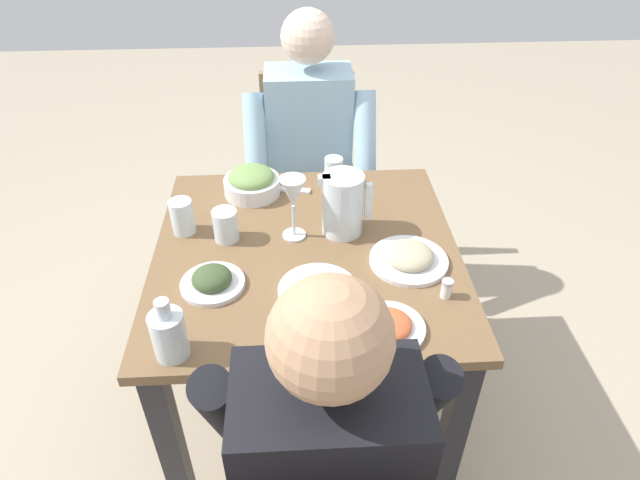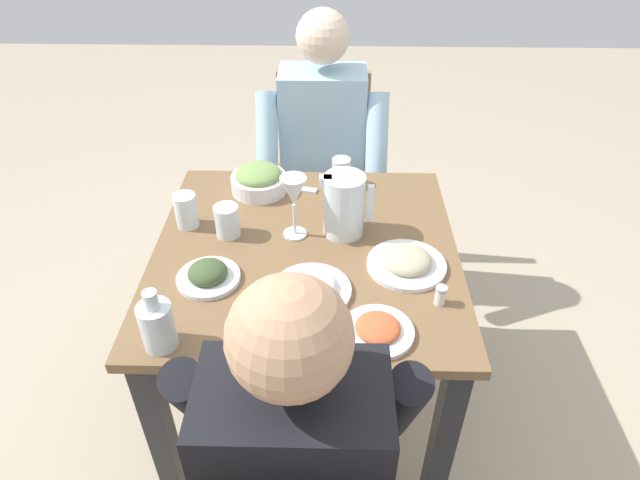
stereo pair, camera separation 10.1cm
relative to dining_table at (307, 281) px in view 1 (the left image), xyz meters
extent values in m
plane|color=tan|center=(0.00, 0.00, -0.58)|extent=(8.00, 8.00, 0.00)
cube|color=brown|center=(0.00, 0.00, 0.10)|extent=(0.87, 0.87, 0.03)
cube|color=#232328|center=(-0.38, -0.38, -0.25)|extent=(0.06, 0.06, 0.67)
cube|color=#232328|center=(0.38, -0.38, -0.25)|extent=(0.06, 0.06, 0.67)
cube|color=#232328|center=(-0.38, 0.38, -0.25)|extent=(0.06, 0.06, 0.67)
cube|color=#232328|center=(0.38, 0.38, -0.25)|extent=(0.06, 0.06, 0.67)
cube|color=#997047|center=(0.21, 0.90, -0.36)|extent=(0.04, 0.04, 0.45)
cube|color=#997047|center=(-0.13, 0.90, -0.36)|extent=(0.04, 0.04, 0.45)
cube|color=#997047|center=(0.21, 0.56, -0.36)|extent=(0.04, 0.04, 0.45)
cube|color=#997047|center=(-0.13, 0.56, -0.36)|extent=(0.04, 0.04, 0.45)
cube|color=#997047|center=(0.04, 0.73, -0.13)|extent=(0.40, 0.40, 0.03)
cube|color=#997047|center=(0.04, 0.91, 0.10)|extent=(0.38, 0.04, 0.42)
cube|color=black|center=(0.01, -0.70, 0.14)|extent=(0.32, 0.20, 0.50)
sphere|color=tan|center=(0.01, -0.70, 0.51)|extent=(0.19, 0.19, 0.19)
cylinder|color=#665B4C|center=(-0.07, -0.51, -0.14)|extent=(0.11, 0.38, 0.11)
cylinder|color=#665B4C|center=(-0.07, -0.32, -0.35)|extent=(0.10, 0.10, 0.47)
cylinder|color=black|center=(-0.19, -0.56, 0.16)|extent=(0.08, 0.23, 0.37)
cylinder|color=#665B4C|center=(0.10, -0.51, -0.14)|extent=(0.11, 0.38, 0.11)
cylinder|color=#665B4C|center=(0.10, -0.32, -0.35)|extent=(0.10, 0.10, 0.47)
cylinder|color=black|center=(0.21, -0.56, 0.16)|extent=(0.08, 0.23, 0.37)
cube|color=#9EC6E0|center=(0.04, 0.70, 0.14)|extent=(0.32, 0.20, 0.50)
sphere|color=beige|center=(0.04, 0.70, 0.51)|extent=(0.19, 0.19, 0.19)
cylinder|color=#665B4C|center=(0.12, 0.51, -0.14)|extent=(0.11, 0.38, 0.11)
cylinder|color=#665B4C|center=(0.12, 0.32, -0.35)|extent=(0.10, 0.10, 0.47)
cylinder|color=#9EC6E0|center=(0.24, 0.56, 0.16)|extent=(0.08, 0.23, 0.37)
cylinder|color=#665B4C|center=(-0.05, 0.51, -0.14)|extent=(0.11, 0.38, 0.11)
cylinder|color=#665B4C|center=(-0.05, 0.32, -0.35)|extent=(0.10, 0.10, 0.47)
cylinder|color=#9EC6E0|center=(-0.16, 0.56, 0.16)|extent=(0.08, 0.23, 0.37)
cylinder|color=silver|center=(0.11, 0.09, 0.21)|extent=(0.12, 0.12, 0.19)
cube|color=silver|center=(0.18, 0.09, 0.22)|extent=(0.02, 0.02, 0.11)
cube|color=silver|center=(0.06, 0.09, 0.30)|extent=(0.04, 0.03, 0.02)
cylinder|color=white|center=(-0.17, 0.31, 0.15)|extent=(0.18, 0.18, 0.05)
ellipsoid|color=#759951|center=(-0.17, 0.31, 0.18)|extent=(0.15, 0.15, 0.06)
cylinder|color=white|center=(0.19, -0.33, 0.13)|extent=(0.18, 0.18, 0.01)
ellipsoid|color=#CC5B33|center=(0.19, -0.33, 0.14)|extent=(0.11, 0.11, 0.03)
cylinder|color=white|center=(-0.25, -0.14, 0.13)|extent=(0.17, 0.17, 0.01)
ellipsoid|color=#3D512D|center=(-0.25, -0.14, 0.15)|extent=(0.11, 0.11, 0.06)
cylinder|color=white|center=(0.02, -0.18, 0.13)|extent=(0.21, 0.21, 0.01)
ellipsoid|color=white|center=(0.02, -0.18, 0.14)|extent=(0.13, 0.13, 0.05)
cylinder|color=white|center=(0.28, -0.07, 0.13)|extent=(0.22, 0.22, 0.01)
ellipsoid|color=#B7AD89|center=(0.28, -0.07, 0.15)|extent=(0.14, 0.14, 0.05)
cylinder|color=silver|center=(-0.36, 0.11, 0.17)|extent=(0.07, 0.07, 0.11)
cylinder|color=silver|center=(0.10, 0.36, 0.17)|extent=(0.06, 0.06, 0.10)
cylinder|color=silver|center=(-0.23, 0.06, 0.17)|extent=(0.07, 0.07, 0.10)
cylinder|color=silver|center=(-0.03, 0.07, 0.12)|extent=(0.07, 0.07, 0.01)
cylinder|color=silver|center=(-0.03, 0.07, 0.18)|extent=(0.01, 0.01, 0.10)
cone|color=silver|center=(-0.03, 0.07, 0.27)|extent=(0.08, 0.08, 0.09)
cylinder|color=silver|center=(-0.32, -0.37, 0.18)|extent=(0.08, 0.08, 0.12)
cylinder|color=white|center=(-0.32, -0.37, 0.16)|extent=(0.07, 0.07, 0.07)
cylinder|color=silver|center=(-0.32, -0.37, 0.26)|extent=(0.03, 0.03, 0.04)
cylinder|color=white|center=(0.35, -0.22, 0.14)|extent=(0.03, 0.03, 0.04)
cylinder|color=#B2B2B7|center=(0.35, -0.22, 0.17)|extent=(0.03, 0.03, 0.01)
cube|color=silver|center=(-0.06, 0.32, 0.12)|extent=(0.17, 0.06, 0.01)
cube|color=silver|center=(-0.17, 0.32, 0.12)|extent=(0.18, 0.07, 0.01)
camera|label=1|loc=(-0.03, -1.24, 1.10)|focal=30.77mm
camera|label=2|loc=(0.07, -1.24, 1.10)|focal=30.77mm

